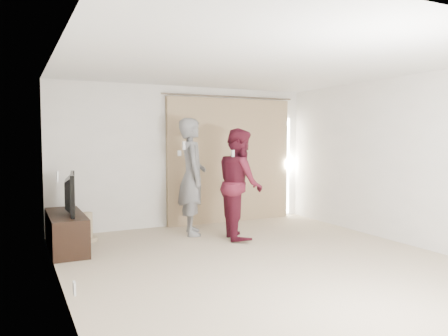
{
  "coord_description": "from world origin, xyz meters",
  "views": [
    {
      "loc": [
        -2.96,
        -4.92,
        1.65
      ],
      "look_at": [
        0.04,
        1.2,
        1.17
      ],
      "focal_mm": 35.0,
      "sensor_mm": 36.0,
      "label": 1
    }
  ],
  "objects_px": {
    "person_woman": "(240,183)",
    "tv": "(65,193)",
    "tv_console": "(66,232)",
    "person_man": "(192,176)"
  },
  "relations": [
    {
      "from": "tv_console",
      "to": "person_woman",
      "type": "relative_size",
      "value": 0.78
    },
    {
      "from": "tv_console",
      "to": "tv",
      "type": "xyz_separation_m",
      "value": [
        0.0,
        0.0,
        0.57
      ]
    },
    {
      "from": "person_man",
      "to": "person_woman",
      "type": "xyz_separation_m",
      "value": [
        0.6,
        -0.6,
        -0.09
      ]
    },
    {
      "from": "person_man",
      "to": "person_woman",
      "type": "bearing_deg",
      "value": -45.01
    },
    {
      "from": "tv",
      "to": "person_man",
      "type": "distance_m",
      "value": 2.07
    },
    {
      "from": "person_man",
      "to": "person_woman",
      "type": "distance_m",
      "value": 0.85
    },
    {
      "from": "tv_console",
      "to": "tv",
      "type": "height_order",
      "value": "tv"
    },
    {
      "from": "tv",
      "to": "person_woman",
      "type": "bearing_deg",
      "value": -92.12
    },
    {
      "from": "person_woman",
      "to": "tv",
      "type": "bearing_deg",
      "value": 170.46
    },
    {
      "from": "person_man",
      "to": "tv",
      "type": "bearing_deg",
      "value": -175.74
    }
  ]
}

